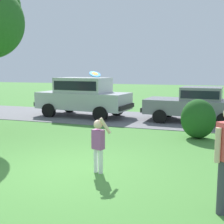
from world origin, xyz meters
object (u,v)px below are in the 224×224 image
parked_suv (83,95)px  child_thrower (98,142)px  parked_sedan (196,103)px  frisbee (95,74)px

parked_suv → child_thrower: 8.22m
parked_sedan → child_thrower: (-1.66, -7.52, -0.13)m
child_thrower → parked_suv: bearing=116.7°
parked_sedan → child_thrower: 7.70m
child_thrower → frisbee: bearing=116.1°
frisbee → parked_suv: bearing=116.7°
parked_sedan → child_thrower: parked_sedan is taller
parked_suv → frisbee: (3.28, -6.51, 1.12)m
parked_suv → frisbee: size_ratio=16.13×
frisbee → child_thrower: bearing=-63.9°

